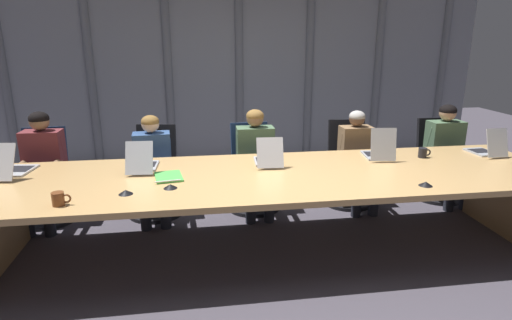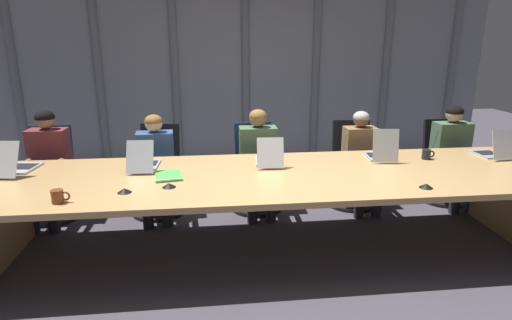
{
  "view_description": "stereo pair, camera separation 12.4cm",
  "coord_description": "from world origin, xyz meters",
  "px_view_note": "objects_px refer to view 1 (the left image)",
  "views": [
    {
      "loc": [
        -0.67,
        -3.43,
        1.9
      ],
      "look_at": [
        -0.14,
        0.11,
        0.85
      ],
      "focal_mm": 29.41,
      "sensor_mm": 36.0,
      "label": 1
    },
    {
      "loc": [
        -0.54,
        -3.45,
        1.9
      ],
      "look_at": [
        -0.14,
        0.11,
        0.85
      ],
      "focal_mm": 29.41,
      "sensor_mm": 36.0,
      "label": 2
    }
  ],
  "objects_px": {
    "conference_mic_middle": "(170,186)",
    "office_chair_left_end": "(46,187)",
    "office_chair_center": "(253,177)",
    "spiral_notepad": "(169,177)",
    "laptop_right_end": "(486,149)",
    "conference_mic_right_side": "(426,184)",
    "laptop_right_mid": "(378,152)",
    "coffee_mug_near": "(59,199)",
    "coffee_mug_far": "(423,153)",
    "laptop_left_mid": "(143,163)",
    "person_left_end": "(42,163)",
    "laptop_left_end": "(12,168)",
    "laptop_center": "(268,158)",
    "office_chair_right_mid": "(348,173)",
    "person_right_end": "(448,148)",
    "office_chair_left_mid": "(155,182)",
    "office_chair_right_end": "(438,169)",
    "person_right_mid": "(358,155)",
    "person_center": "(256,156)",
    "person_left_mid": "(153,162)",
    "conference_mic_left_side": "(126,192)"
  },
  "relations": [
    {
      "from": "laptop_left_end",
      "to": "laptop_left_mid",
      "type": "xyz_separation_m",
      "value": [
        1.11,
        -0.02,
        -0.0
      ]
    },
    {
      "from": "person_right_mid",
      "to": "conference_mic_middle",
      "type": "bearing_deg",
      "value": -60.9
    },
    {
      "from": "conference_mic_left_side",
      "to": "conference_mic_middle",
      "type": "distance_m",
      "value": 0.34
    },
    {
      "from": "laptop_right_end",
      "to": "conference_mic_right_side",
      "type": "xyz_separation_m",
      "value": [
        -1.11,
        -0.79,
        -0.04
      ]
    },
    {
      "from": "office_chair_right_mid",
      "to": "office_chair_center",
      "type": "bearing_deg",
      "value": -84.35
    },
    {
      "from": "office_chair_right_end",
      "to": "person_right_mid",
      "type": "relative_size",
      "value": 0.86
    },
    {
      "from": "person_center",
      "to": "conference_mic_left_side",
      "type": "relative_size",
      "value": 10.49
    },
    {
      "from": "laptop_right_end",
      "to": "conference_mic_right_side",
      "type": "relative_size",
      "value": 3.61
    },
    {
      "from": "office_chair_left_mid",
      "to": "conference_mic_middle",
      "type": "relative_size",
      "value": 8.83
    },
    {
      "from": "conference_mic_middle",
      "to": "person_right_mid",
      "type": "bearing_deg",
      "value": 29.79
    },
    {
      "from": "laptop_left_mid",
      "to": "person_left_end",
      "type": "distance_m",
      "value": 1.26
    },
    {
      "from": "coffee_mug_near",
      "to": "person_right_end",
      "type": "bearing_deg",
      "value": 19.97
    },
    {
      "from": "office_chair_left_end",
      "to": "person_center",
      "type": "relative_size",
      "value": 0.85
    },
    {
      "from": "conference_mic_middle",
      "to": "office_chair_left_end",
      "type": "bearing_deg",
      "value": 136.28
    },
    {
      "from": "office_chair_left_end",
      "to": "coffee_mug_far",
      "type": "height_order",
      "value": "office_chair_left_end"
    },
    {
      "from": "office_chair_right_mid",
      "to": "person_center",
      "type": "bearing_deg",
      "value": -76.4
    },
    {
      "from": "office_chair_left_end",
      "to": "person_right_mid",
      "type": "distance_m",
      "value": 3.44
    },
    {
      "from": "laptop_center",
      "to": "person_left_end",
      "type": "relative_size",
      "value": 0.36
    },
    {
      "from": "laptop_left_end",
      "to": "laptop_right_end",
      "type": "relative_size",
      "value": 1.3
    },
    {
      "from": "laptop_right_mid",
      "to": "person_left_mid",
      "type": "bearing_deg",
      "value": 82.99
    },
    {
      "from": "laptop_center",
      "to": "coffee_mug_far",
      "type": "relative_size",
      "value": 3.29
    },
    {
      "from": "conference_mic_right_side",
      "to": "laptop_right_end",
      "type": "bearing_deg",
      "value": 35.43
    },
    {
      "from": "laptop_right_mid",
      "to": "office_chair_center",
      "type": "xyz_separation_m",
      "value": [
        -1.15,
        0.75,
        -0.45
      ]
    },
    {
      "from": "laptop_right_mid",
      "to": "office_chair_center",
      "type": "bearing_deg",
      "value": 64.64
    },
    {
      "from": "office_chair_left_end",
      "to": "person_right_end",
      "type": "xyz_separation_m",
      "value": [
        4.53,
        -0.16,
        0.3
      ]
    },
    {
      "from": "person_left_end",
      "to": "coffee_mug_near",
      "type": "bearing_deg",
      "value": 23.97
    },
    {
      "from": "office_chair_right_mid",
      "to": "coffee_mug_far",
      "type": "bearing_deg",
      "value": 35.78
    },
    {
      "from": "laptop_left_end",
      "to": "office_chair_left_mid",
      "type": "relative_size",
      "value": 0.53
    },
    {
      "from": "laptop_right_mid",
      "to": "coffee_mug_near",
      "type": "distance_m",
      "value": 2.89
    },
    {
      "from": "laptop_center",
      "to": "person_left_end",
      "type": "bearing_deg",
      "value": 77.92
    },
    {
      "from": "office_chair_right_mid",
      "to": "spiral_notepad",
      "type": "distance_m",
      "value": 2.32
    },
    {
      "from": "laptop_center",
      "to": "spiral_notepad",
      "type": "xyz_separation_m",
      "value": [
        -0.91,
        -0.28,
        -0.05
      ]
    },
    {
      "from": "office_chair_right_mid",
      "to": "person_right_end",
      "type": "relative_size",
      "value": 0.83
    },
    {
      "from": "office_chair_center",
      "to": "office_chair_left_mid",
      "type": "bearing_deg",
      "value": -94.5
    },
    {
      "from": "office_chair_right_end",
      "to": "conference_mic_right_side",
      "type": "xyz_separation_m",
      "value": [
        -1.11,
        -1.57,
        0.41
      ]
    },
    {
      "from": "person_center",
      "to": "office_chair_right_mid",
      "type": "bearing_deg",
      "value": 98.44
    },
    {
      "from": "laptop_left_mid",
      "to": "person_right_mid",
      "type": "relative_size",
      "value": 0.41
    },
    {
      "from": "laptop_center",
      "to": "person_right_end",
      "type": "distance_m",
      "value": 2.34
    },
    {
      "from": "person_center",
      "to": "spiral_notepad",
      "type": "xyz_separation_m",
      "value": [
        -0.89,
        -0.91,
        0.1
      ]
    },
    {
      "from": "laptop_left_mid",
      "to": "coffee_mug_near",
      "type": "height_order",
      "value": "laptop_left_mid"
    },
    {
      "from": "spiral_notepad",
      "to": "office_chair_center",
      "type": "bearing_deg",
      "value": 41.7
    },
    {
      "from": "office_chair_left_mid",
      "to": "person_right_end",
      "type": "bearing_deg",
      "value": 95.95
    },
    {
      "from": "office_chair_left_end",
      "to": "coffee_mug_far",
      "type": "relative_size",
      "value": 7.57
    },
    {
      "from": "laptop_right_end",
      "to": "conference_mic_middle",
      "type": "bearing_deg",
      "value": 97.42
    },
    {
      "from": "office_chair_right_mid",
      "to": "laptop_left_end",
      "type": "bearing_deg",
      "value": -71.53
    },
    {
      "from": "office_chair_center",
      "to": "spiral_notepad",
      "type": "distance_m",
      "value": 1.43
    },
    {
      "from": "laptop_right_end",
      "to": "office_chair_center",
      "type": "relative_size",
      "value": 0.41
    },
    {
      "from": "laptop_left_end",
      "to": "coffee_mug_near",
      "type": "relative_size",
      "value": 3.9
    },
    {
      "from": "spiral_notepad",
      "to": "conference_mic_middle",
      "type": "bearing_deg",
      "value": -92.99
    },
    {
      "from": "laptop_center",
      "to": "office_chair_right_end",
      "type": "bearing_deg",
      "value": -67.19
    }
  ]
}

